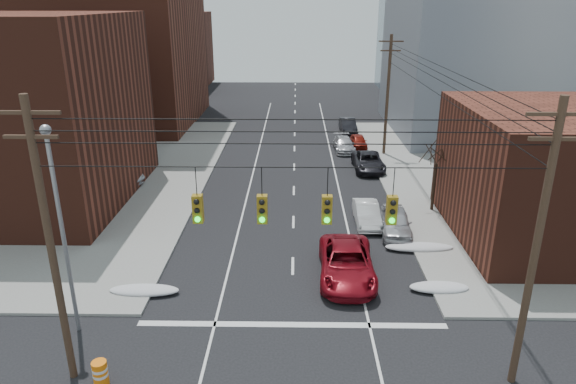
{
  "coord_description": "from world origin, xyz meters",
  "views": [
    {
      "loc": [
        0.13,
        -13.12,
        13.75
      ],
      "look_at": [
        -0.32,
        15.65,
        3.0
      ],
      "focal_mm": 32.0,
      "sensor_mm": 36.0,
      "label": 1
    }
  ],
  "objects_px": {
    "red_pickup": "(347,263)",
    "construction_barrel": "(100,373)",
    "parked_car_b": "(367,214)",
    "parked_car_d": "(344,144)",
    "parked_car_c": "(368,162)",
    "parked_car_a": "(396,222)",
    "lot_car_c": "(43,183)",
    "lot_car_d": "(54,169)",
    "lot_car_a": "(74,200)",
    "parked_car_e": "(359,141)",
    "parked_car_f": "(348,125)",
    "lot_car_b": "(112,175)"
  },
  "relations": [
    {
      "from": "parked_car_e",
      "to": "parked_car_f",
      "type": "xyz_separation_m",
      "value": [
        -0.48,
        6.34,
        0.14
      ]
    },
    {
      "from": "parked_car_c",
      "to": "parked_car_f",
      "type": "height_order",
      "value": "parked_car_f"
    },
    {
      "from": "parked_car_b",
      "to": "lot_car_d",
      "type": "bearing_deg",
      "value": 160.12
    },
    {
      "from": "lot_car_a",
      "to": "construction_barrel",
      "type": "distance_m",
      "value": 18.65
    },
    {
      "from": "parked_car_f",
      "to": "parked_car_a",
      "type": "bearing_deg",
      "value": -91.05
    },
    {
      "from": "red_pickup",
      "to": "lot_car_d",
      "type": "distance_m",
      "value": 27.5
    },
    {
      "from": "parked_car_f",
      "to": "lot_car_b",
      "type": "height_order",
      "value": "lot_car_b"
    },
    {
      "from": "parked_car_c",
      "to": "parked_car_a",
      "type": "bearing_deg",
      "value": -90.83
    },
    {
      "from": "red_pickup",
      "to": "lot_car_c",
      "type": "bearing_deg",
      "value": 152.61
    },
    {
      "from": "parked_car_b",
      "to": "parked_car_d",
      "type": "xyz_separation_m",
      "value": [
        0.0,
        17.42,
        -0.04
      ]
    },
    {
      "from": "parked_car_b",
      "to": "parked_car_c",
      "type": "bearing_deg",
      "value": 81.9
    },
    {
      "from": "lot_car_a",
      "to": "parked_car_d",
      "type": "bearing_deg",
      "value": -49.66
    },
    {
      "from": "lot_car_b",
      "to": "lot_car_d",
      "type": "xyz_separation_m",
      "value": [
        -5.33,
        1.62,
        -0.08
      ]
    },
    {
      "from": "parked_car_a",
      "to": "construction_barrel",
      "type": "bearing_deg",
      "value": -130.33
    },
    {
      "from": "lot_car_b",
      "to": "red_pickup",
      "type": "bearing_deg",
      "value": -107.72
    },
    {
      "from": "lot_car_a",
      "to": "lot_car_c",
      "type": "height_order",
      "value": "lot_car_c"
    },
    {
      "from": "lot_car_c",
      "to": "lot_car_a",
      "type": "bearing_deg",
      "value": -118.45
    },
    {
      "from": "parked_car_b",
      "to": "lot_car_b",
      "type": "xyz_separation_m",
      "value": [
        -19.15,
        7.15,
        0.19
      ]
    },
    {
      "from": "parked_car_d",
      "to": "construction_barrel",
      "type": "height_order",
      "value": "parked_car_d"
    },
    {
      "from": "red_pickup",
      "to": "lot_car_a",
      "type": "bearing_deg",
      "value": 155.83
    },
    {
      "from": "red_pickup",
      "to": "construction_barrel",
      "type": "relative_size",
      "value": 5.99
    },
    {
      "from": "parked_car_a",
      "to": "parked_car_d",
      "type": "height_order",
      "value": "parked_car_a"
    },
    {
      "from": "parked_car_d",
      "to": "lot_car_a",
      "type": "xyz_separation_m",
      "value": [
        -19.9,
        -15.77,
        0.23
      ]
    },
    {
      "from": "parked_car_c",
      "to": "parked_car_e",
      "type": "relative_size",
      "value": 1.48
    },
    {
      "from": "parked_car_a",
      "to": "parked_car_c",
      "type": "height_order",
      "value": "parked_car_a"
    },
    {
      "from": "red_pickup",
      "to": "construction_barrel",
      "type": "bearing_deg",
      "value": -139.1
    },
    {
      "from": "parked_car_b",
      "to": "lot_car_b",
      "type": "distance_m",
      "value": 20.44
    },
    {
      "from": "red_pickup",
      "to": "parked_car_d",
      "type": "distance_m",
      "value": 24.51
    },
    {
      "from": "lot_car_c",
      "to": "lot_car_d",
      "type": "bearing_deg",
      "value": 26.62
    },
    {
      "from": "lot_car_d",
      "to": "parked_car_a",
      "type": "bearing_deg",
      "value": -91.87
    },
    {
      "from": "parked_car_a",
      "to": "parked_car_c",
      "type": "xyz_separation_m",
      "value": [
        0.0,
        12.96,
        -0.03
      ]
    },
    {
      "from": "red_pickup",
      "to": "lot_car_d",
      "type": "bearing_deg",
      "value": 146.6
    },
    {
      "from": "parked_car_b",
      "to": "construction_barrel",
      "type": "xyz_separation_m",
      "value": [
        -12.04,
        -15.26,
        -0.18
      ]
    },
    {
      "from": "parked_car_c",
      "to": "parked_car_b",
      "type": "bearing_deg",
      "value": -98.76
    },
    {
      "from": "parked_car_d",
      "to": "construction_barrel",
      "type": "distance_m",
      "value": 34.82
    },
    {
      "from": "parked_car_b",
      "to": "parked_car_d",
      "type": "relative_size",
      "value": 0.93
    },
    {
      "from": "red_pickup",
      "to": "parked_car_f",
      "type": "distance_m",
      "value": 32.31
    },
    {
      "from": "parked_car_c",
      "to": "construction_barrel",
      "type": "bearing_deg",
      "value": -117.86
    },
    {
      "from": "parked_car_e",
      "to": "lot_car_c",
      "type": "height_order",
      "value": "lot_car_c"
    },
    {
      "from": "parked_car_a",
      "to": "lot_car_b",
      "type": "distance_m",
      "value": 22.47
    },
    {
      "from": "parked_car_a",
      "to": "parked_car_b",
      "type": "bearing_deg",
      "value": 141.77
    },
    {
      "from": "parked_car_f",
      "to": "lot_car_c",
      "type": "height_order",
      "value": "lot_car_c"
    },
    {
      "from": "parked_car_b",
      "to": "lot_car_d",
      "type": "relative_size",
      "value": 1.1
    },
    {
      "from": "parked_car_e",
      "to": "parked_car_f",
      "type": "height_order",
      "value": "parked_car_f"
    },
    {
      "from": "lot_car_d",
      "to": "red_pickup",
      "type": "bearing_deg",
      "value": -105.46
    },
    {
      "from": "lot_car_a",
      "to": "lot_car_d",
      "type": "distance_m",
      "value": 8.47
    },
    {
      "from": "parked_car_b",
      "to": "parked_car_e",
      "type": "distance_m",
      "value": 18.88
    },
    {
      "from": "parked_car_b",
      "to": "red_pickup",
      "type": "bearing_deg",
      "value": -105.82
    },
    {
      "from": "lot_car_a",
      "to": "construction_barrel",
      "type": "relative_size",
      "value": 4.44
    },
    {
      "from": "red_pickup",
      "to": "parked_car_a",
      "type": "bearing_deg",
      "value": 58.87
    }
  ]
}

